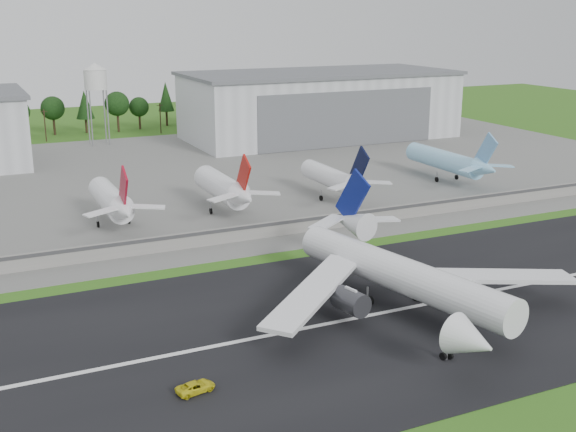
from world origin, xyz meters
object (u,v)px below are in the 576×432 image
ground_vehicle (196,387)px  parked_jet_red_b (226,189)px  main_airliner (401,283)px  parked_jet_red_a (113,201)px  parked_jet_navy (336,179)px  parked_jet_skyblue (451,161)px

ground_vehicle → parked_jet_red_b: parked_jet_red_b is taller
main_airliner → parked_jet_red_a: bearing=-76.5°
parked_jet_navy → ground_vehicle: bearing=-128.9°
main_airliner → parked_jet_red_a: (-32.13, 66.98, 1.22)m
parked_jet_red_b → parked_jet_skyblue: (69.64, 4.97, -0.27)m
ground_vehicle → parked_jet_red_a: bearing=-15.8°
parked_jet_navy → main_airliner: bearing=-110.1°
parked_jet_red_b → parked_jet_navy: size_ratio=1.00×
parked_jet_red_a → parked_jet_skyblue: parked_jet_red_a is taller
main_airliner → ground_vehicle: main_airliner is taller
parked_jet_red_a → parked_jet_skyblue: 96.53m
parked_jet_red_a → main_airliner: bearing=-64.4°
parked_jet_red_b → ground_vehicle: bearing=-112.9°
parked_jet_red_b → parked_jet_skyblue: 69.81m
ground_vehicle → main_airliner: bearing=-85.2°
parked_jet_skyblue → main_airliner: bearing=-131.8°
parked_jet_red_b → parked_jet_skyblue: parked_jet_red_b is taller
main_airliner → parked_jet_red_a: 74.29m
ground_vehicle → parked_jet_skyblue: bearing=-62.3°
ground_vehicle → parked_jet_navy: parked_jet_navy is taller
parked_jet_red_a → parked_jet_red_b: (26.77, 0.03, 0.19)m
main_airliner → parked_jet_navy: (24.48, 66.93, 0.98)m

